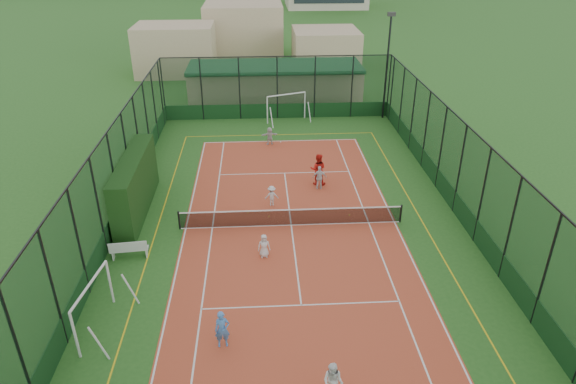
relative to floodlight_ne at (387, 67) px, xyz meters
name	(u,v)px	position (x,y,z in m)	size (l,w,h in m)	color
ground	(291,225)	(-8.60, -16.60, -4.12)	(300.00, 300.00, 0.00)	#275D20
court_slab	(291,225)	(-8.60, -16.60, -4.12)	(11.17, 23.97, 0.01)	#BB4529
tennis_net	(291,217)	(-8.60, -16.60, -3.59)	(11.67, 0.12, 1.06)	black
perimeter_fence	(291,183)	(-8.60, -16.60, -1.62)	(18.12, 34.12, 5.00)	#10321B
floodlight_ne	(387,67)	(0.00, 0.00, 0.00)	(0.60, 0.26, 8.25)	black
clubhouse	(275,82)	(-8.60, 5.40, -2.55)	(15.20, 7.20, 3.15)	tan
hedge_left	(135,185)	(-16.90, -14.51, -2.56)	(1.07, 7.15, 3.13)	black
white_bench	(129,249)	(-16.40, -19.05, -3.63)	(1.75, 0.48, 0.98)	white
futsal_goal_near	(94,307)	(-16.65, -23.83, -3.09)	(0.93, 3.20, 2.06)	white
futsal_goal_far	(286,108)	(-7.92, -0.32, -3.04)	(3.37, 0.98, 2.17)	white
child_near_left	(264,246)	(-10.07, -19.36, -3.53)	(0.58, 0.38, 1.18)	silver
child_near_mid	(222,329)	(-11.70, -25.09, -3.35)	(0.56, 0.37, 1.54)	#4984D0
child_near_right	(333,382)	(-7.97, -27.73, -3.38)	(0.71, 0.56, 1.47)	white
child_far_left	(272,196)	(-9.55, -14.36, -3.52)	(0.77, 0.44, 1.20)	silver
child_far_right	(320,178)	(-6.65, -12.48, -3.39)	(0.85, 0.36, 1.46)	silver
child_far_back	(270,136)	(-9.40, -5.28, -3.47)	(1.19, 0.38, 1.28)	silver
coach	(318,169)	(-6.68, -11.85, -3.14)	(0.95, 0.74, 1.96)	red
tennis_balls	(277,214)	(-9.29, -15.42, -4.08)	(5.86, 0.80, 0.07)	#CCE033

